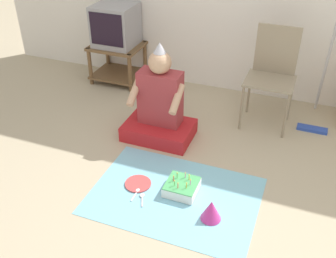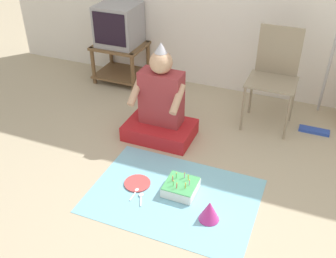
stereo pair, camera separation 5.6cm
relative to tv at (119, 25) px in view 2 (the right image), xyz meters
name	(u,v)px [view 2 (the right image)]	position (x,y,z in m)	size (l,w,h in m)	color
ground_plane	(209,224)	(1.65, -1.83, -0.67)	(16.00, 16.00, 0.00)	tan
tv_stand	(121,59)	(0.00, -0.01, -0.40)	(0.57, 0.48, 0.44)	brown
tv	(119,25)	(0.00, 0.00, 0.00)	(0.44, 0.43, 0.45)	#99999E
folding_chair	(275,71)	(1.77, -0.29, -0.12)	(0.45, 0.39, 0.93)	gray
dust_mop	(322,97)	(2.23, -0.21, -0.35)	(0.28, 0.46, 1.12)	#2D4CB2
person_seated	(161,108)	(0.90, -0.93, -0.37)	(0.62, 0.42, 0.90)	red
party_cloth	(174,195)	(1.31, -1.66, -0.66)	(1.26, 0.90, 0.01)	#7FC6E0
birthday_cake	(181,187)	(1.35, -1.59, -0.62)	(0.24, 0.24, 0.14)	white
party_hat_blue	(209,211)	(1.63, -1.79, -0.58)	(0.15, 0.15, 0.16)	#CC338C
paper_plate	(137,183)	(1.00, -1.64, -0.65)	(0.21, 0.21, 0.01)	#D84C4C
plastic_spoon_near	(136,191)	(1.03, -1.73, -0.65)	(0.04, 0.15, 0.01)	white
plastic_spoon_far	(141,196)	(1.09, -1.77, -0.65)	(0.07, 0.14, 0.01)	white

